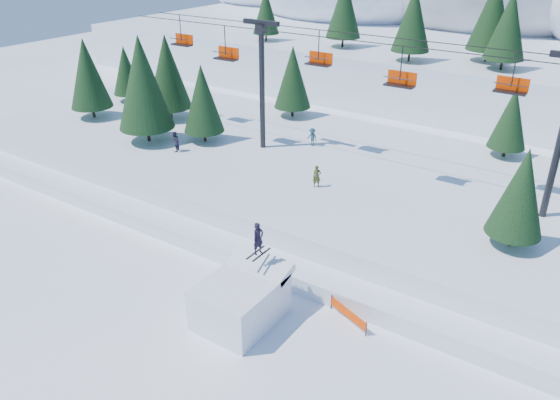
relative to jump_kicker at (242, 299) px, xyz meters
The scene contains 9 objects.
ground 2.41m from the jump_kicker, 131.55° to the right, with size 160.00×160.00×0.00m, color white.
mid_shelf 16.56m from the jump_kicker, 94.59° to the left, with size 70.00×22.00×2.50m, color white.
berm 6.68m from the jump_kicker, 101.52° to the left, with size 70.00×6.00×1.10m, color white.
jump_kicker is the anchor object (origin of this frame).
chairlift 18.38m from the jump_kicker, 90.61° to the left, with size 46.00×3.21×10.28m.
conifer_stand 17.93m from the jump_kicker, 83.75° to the left, with size 60.88×17.30×10.05m.
distant_skiers 16.33m from the jump_kicker, 108.51° to the left, with size 31.86×8.27×1.70m.
banner_near 5.77m from the jump_kicker, 31.19° to the left, with size 2.67×1.07×0.90m.
banner_far 11.48m from the jump_kicker, 23.23° to the left, with size 2.77×0.78×0.90m.
Camera 1 is at (16.19, -17.00, 19.04)m, focal length 35.00 mm.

